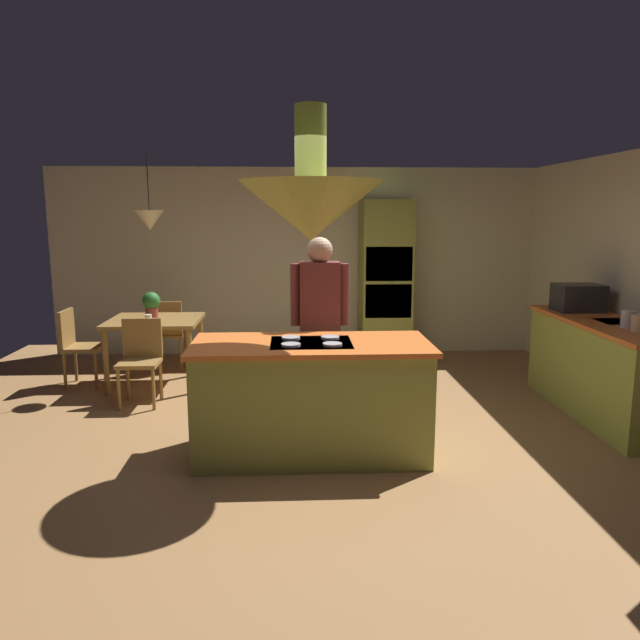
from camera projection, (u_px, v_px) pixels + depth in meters
name	position (u px, v px, depth m)	size (l,w,h in m)	color
ground	(311.00, 444.00, 5.07)	(8.16, 8.16, 0.00)	#9E7042
wall_back	(302.00, 262.00, 8.24)	(6.80, 0.10, 2.55)	beige
kitchen_island	(311.00, 398.00, 4.79)	(1.89, 0.87, 0.95)	#939E42
counter_run_right	(604.00, 368.00, 5.71)	(0.73, 2.08, 0.93)	#939E42
oven_tower	(385.00, 280.00, 7.93)	(0.66, 0.62, 2.11)	#939E42
dining_table	(155.00, 328.00, 6.74)	(1.01, 0.93, 0.76)	olive
person_at_island	(320.00, 318.00, 5.39)	(0.53, 0.23, 1.73)	tan
range_hood	(311.00, 207.00, 4.52)	(1.10, 1.10, 1.00)	#939E42
pendant_light_over_table	(150.00, 220.00, 6.53)	(0.32, 0.32, 0.82)	beige
chair_facing_island	(141.00, 355.00, 6.09)	(0.40, 0.40, 0.87)	olive
chair_by_back_wall	(168.00, 330.00, 7.44)	(0.40, 0.40, 0.87)	olive
chair_at_corner	(77.00, 342.00, 6.72)	(0.40, 0.40, 0.87)	olive
potted_plant_on_table	(151.00, 304.00, 6.75)	(0.20, 0.20, 0.30)	#99382D
cup_on_table	(148.00, 319.00, 6.49)	(0.07, 0.07, 0.09)	white
canister_flour	(639.00, 323.00, 5.12)	(0.14, 0.14, 0.15)	#E0B78C
canister_sugar	(628.00, 319.00, 5.30)	(0.12, 0.12, 0.16)	silver
microwave_on_counter	(578.00, 298.00, 6.21)	(0.46, 0.36, 0.28)	#232326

